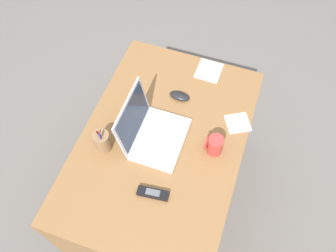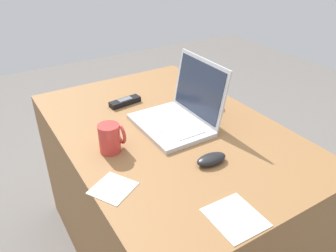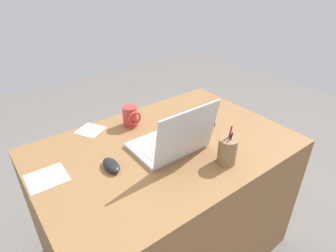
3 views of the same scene
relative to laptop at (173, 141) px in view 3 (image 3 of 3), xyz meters
name	(u,v)px [view 3 (image 3 of 3)]	position (x,y,z in m)	size (l,w,h in m)	color
ground_plane	(166,245)	(0.00, -0.06, -0.78)	(6.00, 6.00, 0.00)	slate
desk	(166,201)	(0.00, -0.06, -0.42)	(1.20, 0.81, 0.72)	olive
laptop	(173,141)	(0.00, 0.00, 0.00)	(0.32, 0.28, 0.26)	silver
computer_mouse	(111,165)	(0.28, -0.06, -0.04)	(0.06, 0.11, 0.03)	black
coffee_mug_white	(131,116)	(0.03, -0.32, 0.00)	(0.08, 0.09, 0.11)	#C63833
cordless_phone	(201,120)	(-0.28, -0.11, -0.04)	(0.06, 0.15, 0.03)	black
pen_holder	(227,151)	(-0.13, 0.20, 0.01)	(0.08, 0.08, 0.18)	olive
paper_note_near_laptop	(90,130)	(0.23, -0.40, -0.05)	(0.12, 0.12, 0.00)	white
paper_note_left	(47,178)	(0.52, -0.16, -0.05)	(0.15, 0.14, 0.00)	white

